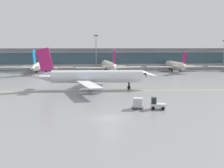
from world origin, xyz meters
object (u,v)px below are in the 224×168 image
Objects in this scene: cargo_dolly_lead at (138,103)px; apron_light_mast_1 at (96,51)px; gate_airplane_3 at (175,65)px; gate_airplane_2 at (109,65)px; baggage_tug at (157,104)px; taxiing_regional_jet at (96,77)px; apron_light_mast_2 at (224,53)px; gate_airplane_1 at (42,65)px.

apron_light_mast_1 reaches higher than cargo_dolly_lead.
gate_airplane_2 is at bearing 96.30° from gate_airplane_3.
taxiing_regional_jet is at bearing 125.73° from baggage_tug.
baggage_tug is at bearing 158.82° from gate_airplane_3.
apron_light_mast_2 is at bearing -82.67° from gate_airplane_2.
gate_airplane_1 reaches higher than cargo_dolly_lead.
taxiing_regional_jet reaches higher than cargo_dolly_lead.
gate_airplane_2 reaches higher than gate_airplane_1.
cargo_dolly_lead is 94.37m from apron_light_mast_2.
gate_airplane_3 is at bearing -12.12° from apron_light_mast_1.
baggage_tug is (-24.95, -69.94, -1.77)m from gate_airplane_3.
gate_airplane_2 is (27.22, -3.63, 0.07)m from gate_airplane_1.
gate_airplane_3 is (55.80, 0.31, -0.19)m from gate_airplane_1.
gate_airplane_3 is 0.84× the size of taxiing_regional_jet.
taxiing_regional_jet is at bearing -151.39° from gate_airplane_1.
taxiing_regional_jet is at bearing 119.14° from cargo_dolly_lead.
taxiing_regional_jet is at bearing -91.82° from apron_light_mast_1.
gate_airplane_3 is at bearing 55.22° from taxiing_regional_jet.
gate_airplane_2 is 13.27m from apron_light_mast_1.
taxiing_regional_jet is 25.51m from baggage_tug.
taxiing_regional_jet reaches higher than gate_airplane_3.
apron_light_mast_1 is at bearing -179.00° from apron_light_mast_2.
gate_airplane_1 reaches higher than baggage_tug.
apron_light_mast_2 is at bearing -79.52° from gate_airplane_1.
apron_light_mast_1 is at bearing 106.11° from cargo_dolly_lead.
apron_light_mast_2 reaches higher than baggage_tug.
taxiing_regional_jet is 54.08m from apron_light_mast_1.
apron_light_mast_1 is (-4.77, 11.11, 5.47)m from gate_airplane_2.
cargo_dolly_lead is at bearing 156.28° from gate_airplane_3.
apron_light_mast_2 is (25.38, 8.19, 4.61)m from gate_airplane_3.
gate_airplane_2 is 2.24× the size of apron_light_mast_2.
apron_light_mast_1 is (-8.41, 77.10, 7.51)m from baggage_tug.
gate_airplane_2 is at bearing 105.41° from baggage_tug.
apron_light_mast_2 is at bearing 67.56° from cargo_dolly_lead.
apron_light_mast_2 reaches higher than taxiing_regional_jet.
gate_airplane_1 is 81.75m from apron_light_mast_2.
apron_light_mast_2 reaches higher than gate_airplane_2.
taxiing_regional_jet is (-35.07, -46.64, 0.52)m from gate_airplane_3.
apron_light_mast_1 reaches higher than apron_light_mast_2.
cargo_dolly_lead is at bearing -70.95° from taxiing_regional_jet.
taxiing_regional_jet is at bearing 166.02° from gate_airplane_2.
baggage_tug is at bearing -0.00° from cargo_dolly_lead.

